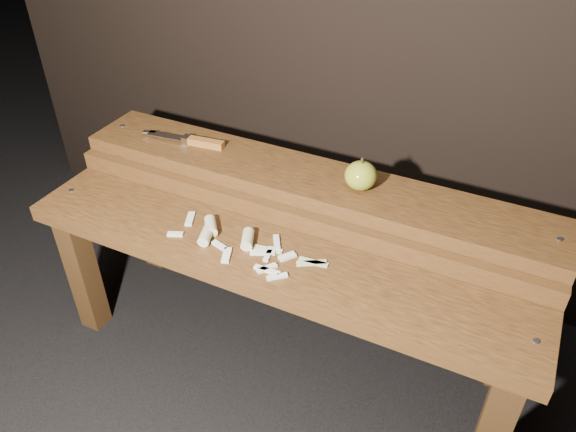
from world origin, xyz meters
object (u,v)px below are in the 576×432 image
at_px(bench_front_tier, 264,279).
at_px(bench_rear_tier, 307,205).
at_px(knife, 196,141).
at_px(apple, 361,176).

xyz_separation_m(bench_front_tier, bench_rear_tier, (0.00, 0.23, 0.06)).
bearing_deg(bench_rear_tier, knife, 178.48).
height_order(bench_rear_tier, apple, apple).
relative_size(bench_front_tier, apple, 15.23).
bearing_deg(bench_front_tier, bench_rear_tier, 90.00).
bearing_deg(apple, knife, 179.46).
relative_size(bench_rear_tier, apple, 15.23).
xyz_separation_m(bench_front_tier, apple, (0.13, 0.23, 0.18)).
height_order(bench_rear_tier, knife, knife).
xyz_separation_m(bench_rear_tier, knife, (-0.32, 0.01, 0.10)).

